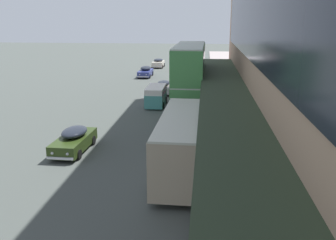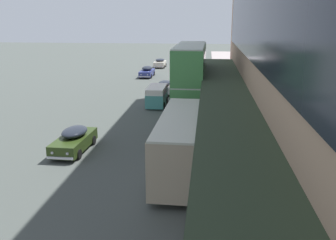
% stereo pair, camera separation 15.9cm
% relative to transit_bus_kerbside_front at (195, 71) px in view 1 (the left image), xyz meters
% --- Properties ---
extents(transit_bus_kerbside_front, '(2.83, 11.53, 3.28)m').
position_rel_transit_bus_kerbside_front_xyz_m(transit_bus_kerbside_front, '(0.00, 0.00, 0.00)').
color(transit_bus_kerbside_front, '#B82B2B').
rests_on(transit_bus_kerbside_front, ground).
extents(transit_bus_kerbside_rear, '(2.90, 10.28, 6.33)m').
position_rel_transit_bus_kerbside_front_xyz_m(transit_bus_kerbside_rear, '(-0.05, -14.86, 1.53)').
color(transit_bus_kerbside_rear, '#49964D').
rests_on(transit_bus_kerbside_rear, ground).
extents(transit_bus_kerbside_far, '(2.94, 9.30, 3.40)m').
position_rel_transit_bus_kerbside_front_xyz_m(transit_bus_kerbside_far, '(0.21, -28.43, 0.07)').
color(transit_bus_kerbside_far, tan).
rests_on(transit_bus_kerbside_far, ground).
extents(sedan_oncoming_rear, '(2.01, 4.84, 1.58)m').
position_rel_transit_bus_kerbside_front_xyz_m(sedan_oncoming_rear, '(-7.26, -25.49, -1.10)').
color(sedan_oncoming_rear, '#2A3B15').
rests_on(sedan_oncoming_rear, ground).
extents(sedan_trailing_near, '(2.02, 4.26, 1.55)m').
position_rel_transit_bus_kerbside_front_xyz_m(sedan_trailing_near, '(-6.99, 17.92, -1.11)').
color(sedan_trailing_near, beige).
rests_on(sedan_trailing_near, ground).
extents(sedan_second_mid, '(2.04, 4.71, 1.45)m').
position_rel_transit_bus_kerbside_front_xyz_m(sedan_second_mid, '(-2.99, 14.80, -1.16)').
color(sedan_second_mid, '#A5161E').
rests_on(sedan_second_mid, ground).
extents(sedan_trailing_mid, '(1.79, 4.84, 1.49)m').
position_rel_transit_bus_kerbside_front_xyz_m(sedan_trailing_mid, '(-3.44, -5.13, -1.13)').
color(sedan_trailing_mid, beige).
rests_on(sedan_trailing_mid, ground).
extents(sedan_far_back, '(1.90, 4.96, 1.59)m').
position_rel_transit_bus_kerbside_front_xyz_m(sedan_far_back, '(-7.56, 7.03, -1.10)').
color(sedan_far_back, navy).
rests_on(sedan_far_back, ground).
extents(vw_van, '(1.91, 4.55, 1.96)m').
position_rel_transit_bus_kerbside_front_xyz_m(vw_van, '(-3.52, -11.61, -0.78)').
color(vw_van, teal).
rests_on(vw_van, ground).
extents(fire_hydrant, '(0.20, 0.40, 0.70)m').
position_rel_transit_bus_kerbside_front_xyz_m(fire_hydrant, '(2.83, -28.76, -1.39)').
color(fire_hydrant, red).
rests_on(fire_hydrant, sidewalk_kerb).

